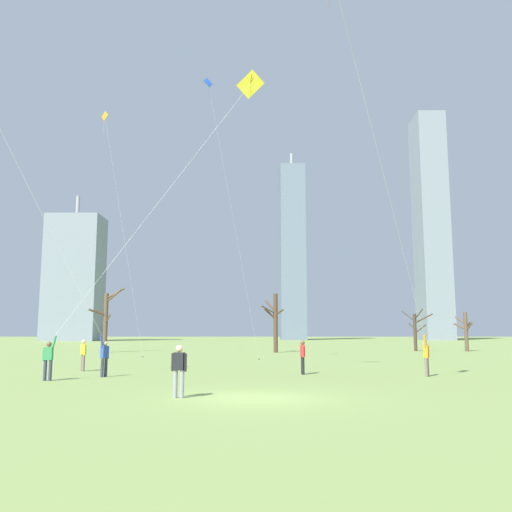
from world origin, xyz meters
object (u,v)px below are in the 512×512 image
Objects in this scene: kite_flyer_foreground_left_red at (404,266)px; distant_kite_low_near_trees_orange at (108,137)px; bare_tree_right_of_center at (466,330)px; bare_tree_left_of_center at (106,318)px; bare_tree_far_right_edge at (275,320)px; bystander_strolling_midfield at (83,353)px; bystander_watching_nearby at (179,368)px; distant_kite_drifting_left_blue at (216,126)px; bystander_far_off_by_trees at (303,355)px; bare_tree_leftmost at (416,330)px; kite_flyer_midfield_right_yellow at (99,289)px; kite_flyer_foreground_right_white at (76,296)px.

kite_flyer_foreground_left_red is 33.99m from distant_kite_low_near_trees_orange.
bare_tree_right_of_center is 36.87m from bare_tree_left_of_center.
bare_tree_left_of_center is (-16.81, 0.28, 0.21)m from bare_tree_far_right_edge.
bystander_strolling_midfield is 1.00× the size of bystander_watching_nearby.
distant_kite_drifting_left_blue is at bearing -55.13° from bare_tree_left_of_center.
bare_tree_far_right_edge reaches higher than bystander_far_off_by_trees.
distant_kite_low_near_trees_orange is at bearing -159.85° from bare_tree_leftmost.
distant_kite_low_near_trees_orange is 40.40m from bare_tree_right_of_center.
bystander_far_off_by_trees is (11.27, -2.08, 0.00)m from bystander_strolling_midfield.
distant_kite_drifting_left_blue is at bearing 72.56° from kite_flyer_midfield_right_yellow.
distant_kite_low_near_trees_orange is at bearing 110.79° from bystander_watching_nearby.
kite_flyer_midfield_right_yellow reaches higher than bare_tree_right_of_center.
kite_flyer_foreground_left_red is at bearing -55.35° from bare_tree_left_of_center.
bystander_watching_nearby is 36.28m from distant_kite_low_near_trees_orange.
bare_tree_leftmost reaches higher than bystander_far_off_by_trees.
bystander_strolling_midfield is 27.39m from bare_tree_far_right_edge.
bare_tree_far_right_edge is at bearing 25.66° from distant_kite_low_near_trees_orange.
bystander_strolling_midfield is at bearing -76.14° from distant_kite_low_near_trees_orange.
kite_flyer_foreground_left_red is at bearing -4.58° from kite_flyer_foreground_right_white.
kite_flyer_foreground_left_red is 16.82m from bystander_strolling_midfield.
bystander_far_off_by_trees is 0.07× the size of distant_kite_low_near_trees_orange.
bystander_watching_nearby is 0.25× the size of bare_tree_left_of_center.
kite_flyer_midfield_right_yellow is 41.16m from bare_tree_leftmost.
bare_tree_right_of_center reaches higher than bystander_strolling_midfield.
distant_kite_drifting_left_blue is 3.08× the size of bare_tree_left_of_center.
bystander_watching_nearby is (4.51, -6.47, -3.00)m from kite_flyer_midfield_right_yellow.
bare_tree_leftmost is (19.51, 21.05, -14.17)m from distant_kite_drifting_left_blue.
bare_tree_far_right_edge reaches higher than bare_tree_right_of_center.
distant_kite_low_near_trees_orange is at bearing -163.52° from bare_tree_right_of_center.
kite_flyer_foreground_left_red is 3.70× the size of bare_tree_leftmost.
kite_flyer_midfield_right_yellow is 31.37m from bare_tree_left_of_center.
bystander_strolling_midfield is (-2.16, 4.87, -3.00)m from kite_flyer_midfield_right_yellow.
kite_flyer_midfield_right_yellow is 0.69× the size of distant_kite_low_near_trees_orange.
distant_kite_drifting_left_blue is at bearing 91.58° from bystander_watching_nearby.
distant_kite_low_near_trees_orange reaches higher than bare_tree_left_of_center.
bystander_watching_nearby is at bearing -70.83° from bare_tree_left_of_center.
bare_tree_right_of_center is at bearing 8.85° from bare_tree_far_right_edge.
bare_tree_left_of_center is at bearing 109.17° from bystander_watching_nearby.
distant_kite_low_near_trees_orange reaches higher than bystander_strolling_midfield.
bare_tree_leftmost is at bearing 47.17° from distant_kite_drifting_left_blue.
bystander_far_off_by_trees is 19.09m from distant_kite_drifting_left_blue.
kite_flyer_midfield_right_yellow reaches higher than bare_tree_far_right_edge.
bystander_strolling_midfield is at bearing 120.51° from bystander_watching_nearby.
bare_tree_right_of_center is at bearing 47.83° from kite_flyer_foreground_right_white.
distant_kite_low_near_trees_orange reaches higher than kite_flyer_foreground_left_red.
bare_tree_right_of_center is (19.38, 30.29, 1.27)m from bystander_far_off_by_trees.
bystander_strolling_midfield is at bearing 169.57° from bystander_far_off_by_trees.
bare_tree_left_of_center reaches higher than bare_tree_far_right_edge.
bare_tree_left_of_center is (-12.24, 17.56, -13.07)m from distant_kite_drifting_left_blue.
kite_flyer_foreground_left_red is 20.02m from distant_kite_drifting_left_blue.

